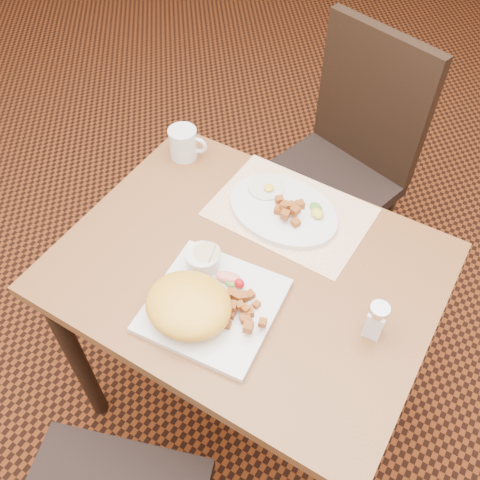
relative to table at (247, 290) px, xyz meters
name	(u,v)px	position (x,y,z in m)	size (l,w,h in m)	color
ground	(245,393)	(0.00, 0.00, -0.64)	(8.00, 8.00, 0.00)	black
table	(247,290)	(0.00, 0.00, 0.00)	(0.90, 0.70, 0.75)	brown
chair_far	(342,157)	(-0.03, 0.71, -0.10)	(0.52, 0.53, 0.97)	black
placemat	(290,212)	(0.01, 0.21, 0.11)	(0.40, 0.28, 0.00)	white
plate_square	(213,305)	(0.00, -0.14, 0.12)	(0.28, 0.28, 0.02)	silver
plate_oval	(283,210)	(-0.01, 0.20, 0.12)	(0.30, 0.23, 0.02)	silver
hollandaise_mound	(188,305)	(-0.04, -0.19, 0.16)	(0.20, 0.18, 0.07)	yellow
ramekin	(203,259)	(-0.08, -0.06, 0.15)	(0.08, 0.08, 0.04)	silver
garnish_sq	(232,280)	(0.00, -0.07, 0.14)	(0.08, 0.05, 0.03)	#387223
fried_egg	(267,187)	(-0.08, 0.24, 0.13)	(0.10, 0.10, 0.02)	white
garnish_ov	(317,211)	(0.08, 0.22, 0.14)	(0.06, 0.06, 0.02)	#387223
salt_shaker	(376,320)	(0.33, -0.02, 0.16)	(0.04, 0.04, 0.10)	white
coffee_mug	(184,143)	(-0.36, 0.25, 0.16)	(0.11, 0.08, 0.09)	silver
home_fries_sq	(243,309)	(0.07, -0.13, 0.14)	(0.12, 0.11, 0.04)	#A7551B
home_fries_ov	(287,208)	(0.01, 0.19, 0.14)	(0.10, 0.09, 0.04)	#A7551B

